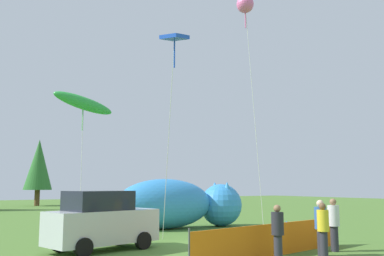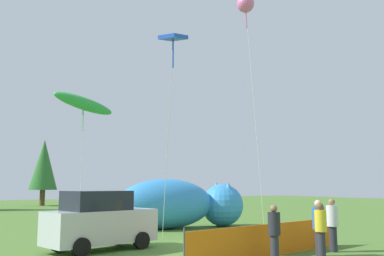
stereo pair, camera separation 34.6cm
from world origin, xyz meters
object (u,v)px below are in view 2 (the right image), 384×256
object	(u,v)px
kite_pink_octopus	(246,5)
parked_car	(100,221)
spectator_in_yellow_shirt	(332,223)
spectator_in_red_shirt	(321,228)
folding_chair	(290,232)
inflatable_cat	(180,205)
spectator_in_blue_shirt	(274,231)
spectator_in_black_shirt	(319,225)
kite_green_fish	(83,104)
kite_blue_box	(173,42)

from	to	relation	value
kite_pink_octopus	parked_car	bearing A→B (deg)	-171.20
spectator_in_yellow_shirt	spectator_in_red_shirt	bearing A→B (deg)	-153.61
folding_chair	inflatable_cat	size ratio (longest dim) A/B	0.12
spectator_in_red_shirt	kite_pink_octopus	distance (m)	12.98
parked_car	inflatable_cat	world-z (taller)	inflatable_cat
parked_car	kite_pink_octopus	distance (m)	13.56
spectator_in_red_shirt	spectator_in_blue_shirt	size ratio (longest dim) A/B	1.01
spectator_in_black_shirt	inflatable_cat	bearing A→B (deg)	86.50
spectator_in_yellow_shirt	kite_pink_octopus	size ratio (longest dim) A/B	0.15
parked_car	spectator_in_black_shirt	size ratio (longest dim) A/B	2.32
kite_green_fish	kite_blue_box	bearing A→B (deg)	-63.67
kite_blue_box	kite_green_fish	world-z (taller)	kite_blue_box
inflatable_cat	kite_blue_box	size ratio (longest dim) A/B	0.89
folding_chair	spectator_in_black_shirt	xyz separation A→B (m)	(-0.96, -2.37, 0.50)
parked_car	folding_chair	xyz separation A→B (m)	(6.90, -2.79, -0.54)
parked_car	spectator_in_red_shirt	world-z (taller)	parked_car
folding_chair	spectator_in_blue_shirt	xyz separation A→B (m)	(-3.13, -2.53, 0.44)
folding_chair	kite_blue_box	size ratio (longest dim) A/B	0.11
spectator_in_blue_shirt	kite_green_fish	bearing A→B (deg)	109.55
folding_chair	kite_green_fish	size ratio (longest dim) A/B	0.13
inflatable_cat	kite_green_fish	xyz separation A→B (m)	(-6.14, -1.51, 4.95)
folding_chair	spectator_in_red_shirt	size ratio (longest dim) A/B	0.52
inflatable_cat	spectator_in_black_shirt	world-z (taller)	inflatable_cat
inflatable_cat	kite_pink_octopus	distance (m)	11.51
parked_car	spectator_in_yellow_shirt	distance (m)	8.55
spectator_in_blue_shirt	spectator_in_black_shirt	xyz separation A→B (m)	(2.17, 0.16, 0.06)
kite_pink_octopus	kite_green_fish	size ratio (longest dim) A/B	1.78
folding_chair	spectator_in_blue_shirt	bearing A→B (deg)	-104.11
parked_car	kite_blue_box	size ratio (longest dim) A/B	0.50
spectator_in_yellow_shirt	kite_pink_octopus	distance (m)	12.41
spectator_in_black_shirt	kite_pink_octopus	bearing A→B (deg)	71.23
parked_car	spectator_in_black_shirt	distance (m)	7.87
spectator_in_red_shirt	kite_green_fish	world-z (taller)	kite_green_fish
spectator_in_black_shirt	kite_green_fish	bearing A→B (deg)	120.89
spectator_in_red_shirt	spectator_in_blue_shirt	distance (m)	1.97
parked_car	spectator_in_blue_shirt	distance (m)	6.52
spectator_in_black_shirt	kite_pink_octopus	xyz separation A→B (m)	(2.18, 6.42, 10.82)
kite_green_fish	kite_pink_octopus	bearing A→B (deg)	-19.79
kite_pink_octopus	kite_green_fish	xyz separation A→B (m)	(-7.67, 2.76, -5.64)
kite_blue_box	kite_green_fish	xyz separation A→B (m)	(-2.28, 4.60, -2.10)
kite_green_fish	spectator_in_yellow_shirt	bearing A→B (deg)	-52.77
inflatable_cat	kite_blue_box	distance (m)	10.09
kite_blue_box	kite_green_fish	bearing A→B (deg)	116.33
spectator_in_blue_shirt	spectator_in_yellow_shirt	xyz separation A→B (m)	(3.35, 0.57, 0.07)
folding_chair	kite_blue_box	bearing A→B (deg)	-170.92
inflatable_cat	spectator_in_red_shirt	xyz separation A→B (m)	(-0.86, -10.96, -0.28)
spectator_in_red_shirt	kite_pink_octopus	world-z (taller)	kite_pink_octopus
folding_chair	spectator_in_yellow_shirt	distance (m)	2.04
spectator_in_red_shirt	spectator_in_yellow_shirt	world-z (taller)	spectator_in_yellow_shirt
kite_pink_octopus	spectator_in_blue_shirt	bearing A→B (deg)	-123.50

